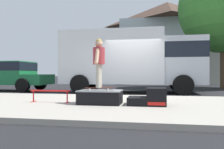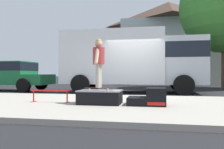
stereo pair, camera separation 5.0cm
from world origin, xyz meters
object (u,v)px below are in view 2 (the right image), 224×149
grind_rail (50,93)px  skater_kid (99,59)px  skate_box (100,96)px  box_truck (133,59)px  kicker_ramp (150,98)px  skateboard (99,88)px  pickup_truck_green (4,75)px

grind_rail → skater_kid: bearing=-2.0°
skate_box → box_truck: (0.39, 5.44, 1.38)m
kicker_ramp → grind_rail: size_ratio=0.82×
kicker_ramp → skater_kid: (-1.41, 0.05, 1.05)m
skater_kid → box_truck: size_ratio=0.20×
skateboard → pickup_truck_green: bearing=141.5°
kicker_ramp → box_truck: 5.70m
skater_kid → box_truck: 5.42m
grind_rail → skate_box: bearing=-3.7°
skate_box → pickup_truck_green: (-6.82, 5.44, 0.57)m
skate_box → box_truck: size_ratio=0.17×
box_truck → pickup_truck_green: (-7.21, -0.00, -0.81)m
skateboard → box_truck: 5.53m
skate_box → grind_rail: skate_box is taller
skate_box → grind_rail: (-1.52, 0.10, 0.05)m
kicker_ramp → skater_kid: size_ratio=0.73×
pickup_truck_green → box_truck: bearing=0.0°
skate_box → skater_kid: size_ratio=0.86×
kicker_ramp → skater_kid: skater_kid is taller
skater_kid → pickup_truck_green: (-6.77, 5.39, -0.46)m
kicker_ramp → pickup_truck_green: (-8.17, 5.44, 0.58)m
skater_kid → box_truck: bearing=85.3°
skateboard → skater_kid: 0.81m
box_truck → skateboard: bearing=-94.7°
kicker_ramp → pickup_truck_green: 9.83m
skate_box → kicker_ramp: (1.35, -0.00, -0.01)m
pickup_truck_green → skater_kid: bearing=-38.5°
skate_box → kicker_ramp: bearing=-0.0°
skateboard → box_truck: box_truck is taller
box_truck → pickup_truck_green: box_truck is taller
skater_kid → kicker_ramp: bearing=-2.0°
grind_rail → pickup_truck_green: pickup_truck_green is taller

